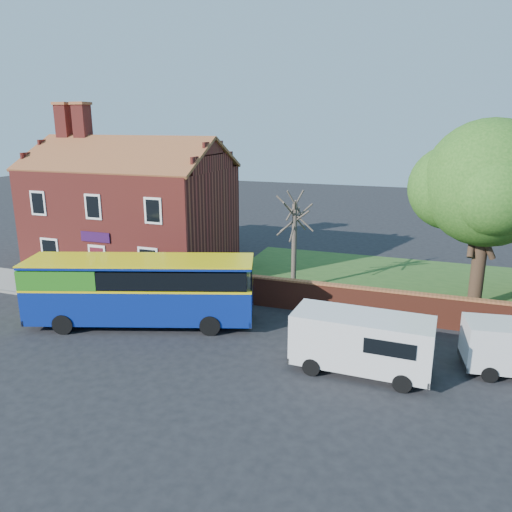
% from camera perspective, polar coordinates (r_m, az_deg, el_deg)
% --- Properties ---
extents(ground, '(120.00, 120.00, 0.00)m').
position_cam_1_polar(ground, '(22.28, -14.30, -10.40)').
color(ground, black).
rests_on(ground, ground).
extents(pavement, '(18.00, 3.50, 0.12)m').
position_cam_1_polar(pavement, '(30.49, -19.38, -3.64)').
color(pavement, gray).
rests_on(pavement, ground).
extents(kerb, '(18.00, 0.15, 0.14)m').
position_cam_1_polar(kerb, '(29.23, -21.50, -4.62)').
color(kerb, slate).
rests_on(kerb, ground).
extents(grass_strip, '(26.00, 12.00, 0.04)m').
position_cam_1_polar(grass_strip, '(31.02, 21.16, -3.56)').
color(grass_strip, '#426B28').
rests_on(grass_strip, ground).
extents(shop_building, '(12.30, 8.13, 10.50)m').
position_cam_1_polar(shop_building, '(34.17, -13.93, 4.57)').
color(shop_building, maroon).
rests_on(shop_building, ground).
extents(boundary_wall, '(22.00, 0.38, 1.60)m').
position_cam_1_polar(boundary_wall, '(25.10, 21.57, -6.05)').
color(boundary_wall, maroon).
rests_on(boundary_wall, ground).
extents(bus, '(10.88, 5.85, 3.22)m').
position_cam_1_polar(bus, '(24.29, -13.79, -3.54)').
color(bus, navy).
rests_on(bus, ground).
extents(van_near, '(5.34, 2.35, 2.31)m').
position_cam_1_polar(van_near, '(19.81, 12.01, -9.45)').
color(van_near, silver).
rests_on(van_near, ground).
extents(large_tree, '(7.90, 6.25, 9.63)m').
position_cam_1_polar(large_tree, '(27.30, 25.11, 7.16)').
color(large_tree, black).
rests_on(large_tree, ground).
extents(bare_tree, '(2.05, 2.44, 5.46)m').
position_cam_1_polar(bare_tree, '(28.34, 4.39, 1.58)').
color(bare_tree, '#4C4238').
rests_on(bare_tree, ground).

